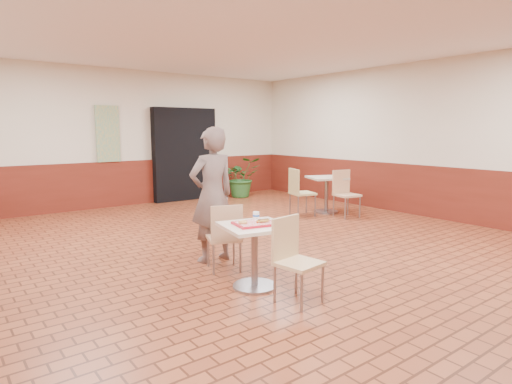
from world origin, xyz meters
TOP-DOWN VIEW (x-y plane):
  - room_shell at (0.00, 0.00)m, footprint 8.01×10.01m
  - wainscot_band at (0.00, 0.00)m, footprint 8.00×10.00m
  - corridor_doorway at (1.20, 4.88)m, footprint 1.60×0.22m
  - promo_poster at (-0.60, 4.94)m, footprint 0.50×0.03m
  - main_table at (-0.99, -0.80)m, footprint 0.66×0.66m
  - chair_main_front at (-0.91, -1.32)m, footprint 0.44×0.44m
  - chair_main_back at (-0.95, -0.16)m, footprint 0.49×0.49m
  - customer at (-0.85, 0.29)m, footprint 0.63×0.42m
  - serving_tray at (-0.99, -0.80)m, footprint 0.42×0.32m
  - ring_donut at (-1.13, -0.77)m, footprint 0.10×0.10m
  - long_john_donut at (-0.92, -0.85)m, footprint 0.16×0.11m
  - paper_cup at (-0.90, -0.71)m, footprint 0.07×0.07m
  - second_table at (2.74, 1.69)m, footprint 0.70×0.70m
  - chair_second_left at (2.06, 1.78)m, footprint 0.53×0.53m
  - chair_second_front at (2.74, 1.21)m, footprint 0.48×0.48m
  - potted_plant at (2.53, 4.40)m, footprint 1.08×1.00m

SIDE VIEW (x-z plane):
  - chair_main_back at x=-0.95m, z-range 0.05..0.87m
  - main_table at x=-0.99m, z-range 0.12..0.81m
  - chair_main_front at x=-0.91m, z-range 0.05..0.89m
  - second_table at x=2.74m, z-range 0.13..0.86m
  - wainscot_band at x=0.00m, z-range 0.00..1.00m
  - potted_plant at x=2.53m, z-range 0.00..1.01m
  - chair_second_front at x=2.74m, z-range 0.05..0.95m
  - chair_second_left at x=2.06m, z-range 0.05..0.99m
  - serving_tray at x=-0.99m, z-range 0.69..0.72m
  - ring_donut at x=-1.13m, z-range 0.72..0.75m
  - long_john_donut at x=-0.92m, z-range 0.72..0.76m
  - paper_cup at x=-0.90m, z-range 0.72..0.81m
  - customer at x=-0.85m, z-range 0.00..1.73m
  - corridor_doorway at x=1.20m, z-range 0.00..2.20m
  - room_shell at x=0.00m, z-range 0.00..3.00m
  - promo_poster at x=-0.60m, z-range 1.00..2.20m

